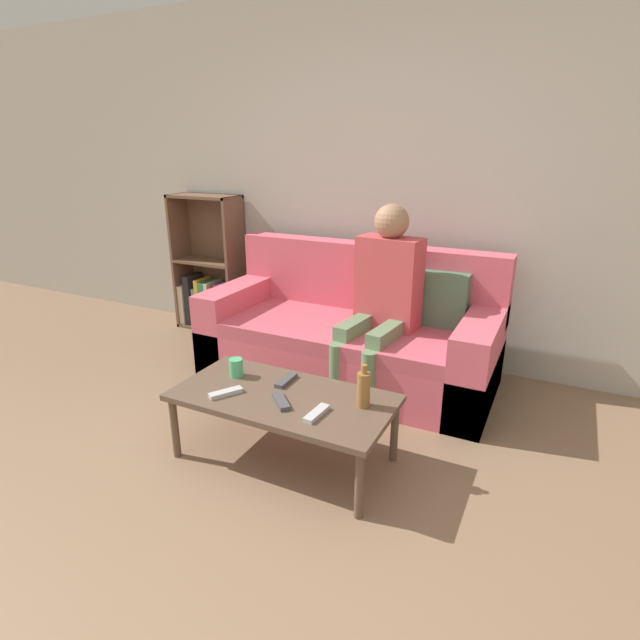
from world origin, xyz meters
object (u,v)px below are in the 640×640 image
tv_remote_1 (286,380)px  tv_remote_2 (281,401)px  bookshelf (211,281)px  tv_remote_3 (317,413)px  tv_remote_0 (226,393)px  person_adult (384,287)px  coffee_table (283,401)px  bottle (364,389)px  couch (351,336)px  cup_near (236,368)px

tv_remote_1 → tv_remote_2: 0.23m
bookshelf → tv_remote_2: bearing=-43.3°
tv_remote_2 → tv_remote_3: (0.21, -0.03, 0.00)m
bookshelf → tv_remote_0: bearing=-49.8°
bookshelf → person_adult: person_adult is taller
bookshelf → coffee_table: 2.17m
tv_remote_0 → coffee_table: bearing=57.2°
tv_remote_1 → tv_remote_2: (0.09, -0.21, 0.00)m
coffee_table → tv_remote_3: (0.24, -0.10, 0.05)m
tv_remote_3 → bottle: bearing=52.7°
bookshelf → tv_remote_3: size_ratio=6.73×
tv_remote_2 → tv_remote_3: same height
couch → bottle: 1.13m
bookshelf → cup_near: bookshelf is taller
tv_remote_1 → tv_remote_3: 0.38m
tv_remote_1 → cup_near: bearing=-169.9°
person_adult → bookshelf: bearing=172.0°
tv_remote_1 → couch: bearing=90.9°
bookshelf → tv_remote_3: (1.84, -1.56, -0.04)m
bookshelf → tv_remote_1: size_ratio=6.82×
coffee_table → tv_remote_1: size_ratio=6.50×
couch → cup_near: couch is taller
tv_remote_2 → coffee_table: bearing=69.3°
cup_near → tv_remote_0: cup_near is taller
couch → person_adult: bearing=-16.5°
couch → person_adult: size_ratio=1.63×
cup_near → tv_remote_0: size_ratio=0.59×
couch → tv_remote_1: couch is taller
couch → bookshelf: bookshelf is taller
bookshelf → tv_remote_1: (1.54, -1.33, -0.04)m
coffee_table → tv_remote_1: bearing=113.7°
tv_remote_3 → tv_remote_2: bearing=176.8°
couch → bottle: bearing=-63.9°
cup_near → tv_remote_2: bearing=-22.5°
coffee_table → cup_near: cup_near is taller
tv_remote_2 → bottle: (0.37, 0.15, 0.08)m
bookshelf → person_adult: size_ratio=0.96×
tv_remote_0 → tv_remote_1: same height
tv_remote_3 → person_adult: bearing=98.3°
tv_remote_0 → tv_remote_3: bearing=34.0°
tv_remote_1 → bottle: size_ratio=0.79×
bookshelf → cup_near: bearing=-47.7°
bookshelf → cup_near: size_ratio=11.69×
bookshelf → couch: bearing=-14.3°
coffee_table → person_adult: person_adult is taller
couch → tv_remote_1: 0.95m
person_adult → tv_remote_0: 1.25m
tv_remote_1 → tv_remote_2: same height
bottle → tv_remote_0: bearing=-163.1°
bookshelf → bottle: bookshelf is taller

